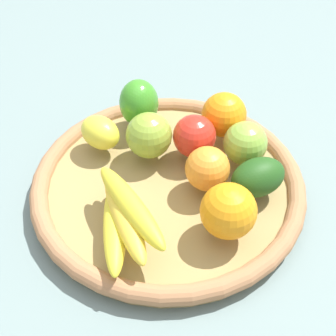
% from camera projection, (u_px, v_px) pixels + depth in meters
% --- Properties ---
extents(ground_plane, '(2.40, 2.40, 0.00)m').
position_uv_depth(ground_plane, '(168.00, 194.00, 0.82)').
color(ground_plane, slate).
rests_on(ground_plane, ground).
extents(basket, '(0.44, 0.44, 0.04)m').
position_uv_depth(basket, '(168.00, 186.00, 0.80)').
color(basket, '#99814D').
rests_on(basket, ground_plane).
extents(apple_1, '(0.11, 0.11, 0.08)m').
position_uv_depth(apple_1, '(149.00, 135.00, 0.80)').
color(apple_1, olive).
rests_on(apple_1, basket).
extents(orange_2, '(0.08, 0.08, 0.07)m').
position_uv_depth(orange_2, '(207.00, 169.00, 0.75)').
color(orange_2, orange).
rests_on(orange_2, basket).
extents(banana_bunch, '(0.16, 0.18, 0.06)m').
position_uv_depth(banana_bunch, '(123.00, 215.00, 0.69)').
color(banana_bunch, yellow).
rests_on(banana_bunch, basket).
extents(orange_1, '(0.11, 0.11, 0.08)m').
position_uv_depth(orange_1, '(224.00, 115.00, 0.84)').
color(orange_1, orange).
rests_on(orange_1, basket).
extents(orange_0, '(0.10, 0.10, 0.08)m').
position_uv_depth(orange_0, '(228.00, 211.00, 0.68)').
color(orange_0, orange).
rests_on(orange_0, basket).
extents(apple_0, '(0.10, 0.10, 0.07)m').
position_uv_depth(apple_0, '(194.00, 136.00, 0.80)').
color(apple_0, red).
rests_on(apple_0, basket).
extents(bell_pepper, '(0.10, 0.10, 0.09)m').
position_uv_depth(bell_pepper, '(139.00, 103.00, 0.86)').
color(bell_pepper, '#3A8A24').
rests_on(bell_pepper, basket).
extents(lemon_0, '(0.06, 0.08, 0.05)m').
position_uv_depth(lemon_0, '(100.00, 132.00, 0.82)').
color(lemon_0, yellow).
rests_on(lemon_0, basket).
extents(avocado, '(0.11, 0.09, 0.06)m').
position_uv_depth(avocado, '(258.00, 177.00, 0.75)').
color(avocado, '#1E4916').
rests_on(avocado, basket).
extents(apple_2, '(0.08, 0.08, 0.07)m').
position_uv_depth(apple_2, '(245.00, 143.00, 0.79)').
color(apple_2, '#81AE3C').
rests_on(apple_2, basket).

